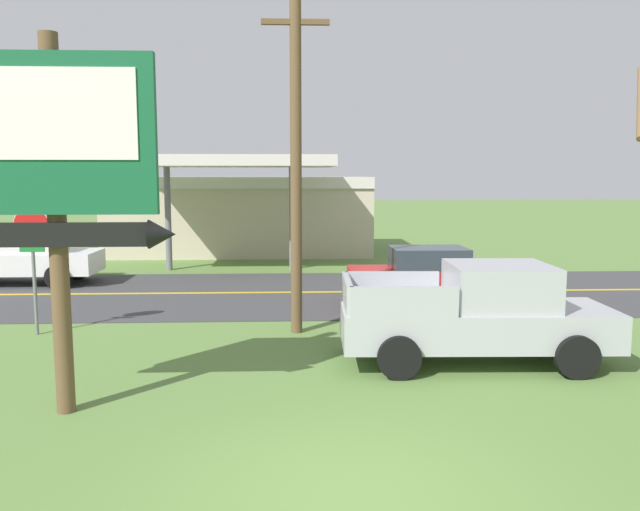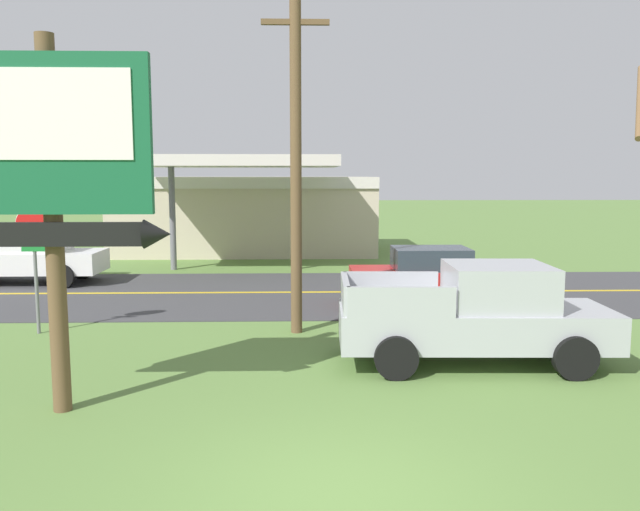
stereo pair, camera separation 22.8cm
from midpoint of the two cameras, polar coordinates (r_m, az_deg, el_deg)
The scene contains 10 objects.
ground_plane at distance 7.89m, azimuth 1.85°, elevation -20.55°, with size 180.00×180.00×0.00m, color #5B7F3D.
road_asphalt at distance 20.30m, azimuth -0.94°, elevation -3.28°, with size 140.00×8.00×0.02m, color #3D3D3F.
road_centre_line at distance 20.30m, azimuth -0.94°, elevation -3.25°, with size 126.00×0.20×0.01m, color gold.
motel_sign at distance 10.35m, azimuth -22.92°, elevation 7.28°, with size 3.35×0.54×5.73m.
stop_sign at distance 16.14m, azimuth -24.43°, elevation 0.63°, with size 0.80×0.08×2.95m.
utility_pole at distance 14.86m, azimuth -2.59°, elevation 10.07°, with size 1.69×0.26×8.34m.
gas_station at distance 30.95m, azimuth -7.16°, elevation 3.83°, with size 12.00×11.50×4.40m.
pickup_silver_parked_on_lawn at distance 12.97m, azimuth 13.33°, elevation -5.11°, with size 5.26×2.37×1.96m.
pickup_white_on_road at distance 23.98m, azimuth -25.16°, elevation -0.06°, with size 5.20×2.24×1.96m.
car_red_near_lane at distance 18.55m, azimuth 8.86°, elevation -1.78°, with size 4.20×2.00×1.64m.
Camera 1 is at (-0.66, -6.96, 3.65)m, focal length 36.24 mm.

